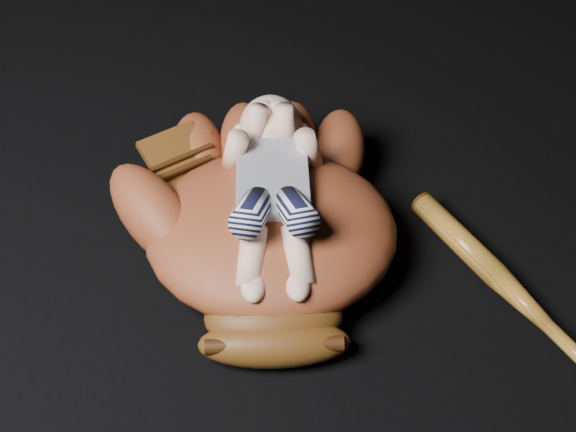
{
  "coord_description": "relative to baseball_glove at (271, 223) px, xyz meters",
  "views": [
    {
      "loc": [
        -0.23,
        -0.83,
        1.02
      ],
      "look_at": [
        -0.12,
        0.1,
        0.09
      ],
      "focal_mm": 55.0,
      "sensor_mm": 36.0,
      "label": 1
    }
  ],
  "objects": [
    {
      "name": "baseball_bat",
      "position": [
        0.34,
        -0.11,
        -0.06
      ],
      "size": [
        0.21,
        0.4,
        0.04
      ],
      "primitive_type": null,
      "rotation": [
        0.0,
        0.0,
        0.43
      ],
      "color": "#955F1C",
      "rests_on": "ground"
    },
    {
      "name": "baseball_glove",
      "position": [
        0.0,
        0.0,
        0.0
      ],
      "size": [
        0.51,
        0.57,
        0.17
      ],
      "primitive_type": null,
      "rotation": [
        0.0,
        0.0,
        -0.08
      ],
      "color": "maroon",
      "rests_on": "ground"
    },
    {
      "name": "newborn_baby",
      "position": [
        0.0,
        0.01,
        0.05
      ],
      "size": [
        0.2,
        0.39,
        0.15
      ],
      "primitive_type": null,
      "rotation": [
        0.0,
        0.0,
        -0.08
      ],
      "color": "beige",
      "rests_on": "baseball_glove"
    }
  ]
}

